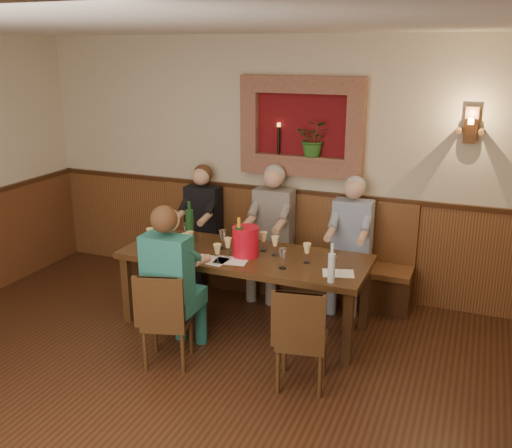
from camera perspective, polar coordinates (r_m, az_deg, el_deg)
The scene contains 33 objects.
ground_plane at distance 4.43m, azimuth -11.06°, elevation -19.95°, with size 6.00×6.00×0.00m, color black.
room_shell at distance 3.63m, azimuth -12.76°, elevation 4.59°, with size 6.04×6.04×2.82m.
wainscoting at distance 4.11m, azimuth -11.54°, elevation -13.40°, with size 6.02×6.02×1.15m.
wall_niche at distance 6.18m, azimuth 4.88°, elevation 9.24°, with size 1.36×0.30×1.06m.
wall_sconce at distance 5.89m, azimuth 20.69°, elevation 9.15°, with size 0.25×0.20×0.35m.
dining_table at distance 5.55m, azimuth -1.15°, elevation -3.73°, with size 2.40×0.90×0.75m.
bench at distance 6.49m, azimuth 2.12°, elevation -3.84°, with size 3.00×0.45×1.11m.
chair_near_left at distance 5.11m, azimuth -8.82°, elevation -11.06°, with size 0.47×0.47×0.87m.
chair_near_right at distance 4.76m, azimuth 4.58°, elevation -13.10°, with size 0.45×0.45×0.89m.
person_bench_left at distance 6.66m, azimuth -5.56°, elevation -1.11°, with size 0.40×0.50×1.39m.
person_bench_mid at distance 6.32m, azimuth 1.47°, elevation -1.79°, with size 0.43×0.53×1.45m.
person_bench_right at distance 6.09m, azimuth 9.32°, elevation -2.98°, with size 0.41×0.50×1.40m.
person_chair_front at distance 5.08m, azimuth -8.22°, elevation -7.00°, with size 0.42×0.51×1.42m.
spittoon_bucket at distance 5.42m, azimuth -1.06°, elevation -1.76°, with size 0.25×0.25×0.29m, color red.
wine_bottle_green_a at distance 5.36m, azimuth -1.71°, elevation -1.77°, with size 0.07×0.07×0.40m.
wine_bottle_green_b at distance 5.84m, azimuth -6.64°, elevation -0.11°, with size 0.08×0.08×0.43m.
water_bottle at distance 4.87m, azimuth 7.57°, elevation -4.27°, with size 0.08×0.08×0.34m.
tasting_sheet_a at distance 5.74m, azimuth -8.60°, elevation -2.38°, with size 0.32×0.23×0.00m, color white.
tasting_sheet_b at distance 5.35m, azimuth -2.51°, elevation -3.68°, with size 0.30×0.22×0.00m, color white.
tasting_sheet_c at distance 5.10m, azimuth 8.22°, elevation -4.90°, with size 0.27×0.20×0.00m, color white.
tasting_sheet_d at distance 5.37m, azimuth -4.62°, elevation -3.62°, with size 0.32×0.23×0.00m, color white.
wine_glass_0 at distance 5.79m, azimuth -10.52°, elevation -1.33°, with size 0.08×0.08×0.19m, color #FFEA98, non-canonical shape.
wine_glass_1 at distance 5.89m, azimuth -6.97°, elevation -0.84°, with size 0.08×0.08×0.19m, color white, non-canonical shape.
wine_glass_2 at distance 5.57m, azimuth -7.02°, elevation -1.89°, with size 0.08×0.08×0.19m, color #FFEA98, non-canonical shape.
wine_glass_3 at distance 5.64m, azimuth -3.36°, elevation -1.54°, with size 0.08×0.08×0.19m, color white, non-canonical shape.
wine_glass_4 at distance 5.41m, azimuth -2.83°, elevation -2.38°, with size 0.08×0.08×0.19m, color #FFEA98, non-canonical shape.
wine_glass_5 at distance 5.57m, azimuth 0.75°, elevation -1.75°, with size 0.08×0.08×0.19m, color #FFEA98, non-canonical shape.
wine_glass_6 at distance 5.13m, azimuth 2.68°, elevation -3.46°, with size 0.08×0.08×0.19m, color white, non-canonical shape.
wine_glass_7 at distance 5.28m, azimuth 5.11°, elevation -2.92°, with size 0.08×0.08×0.19m, color #FFEA98, non-canonical shape.
wine_glass_8 at distance 5.04m, azimuth 7.64°, elevation -4.00°, with size 0.08×0.08×0.19m, color white, non-canonical shape.
wine_glass_9 at distance 5.25m, azimuth -3.88°, elevation -3.01°, with size 0.08×0.08×0.19m, color #FFEA98, non-canonical shape.
wine_glass_10 at distance 5.63m, azimuth -6.59°, elevation -1.69°, with size 0.08×0.08×0.19m, color #FFEA98, non-canonical shape.
wine_glass_11 at distance 5.45m, azimuth 1.92°, elevation -2.20°, with size 0.08×0.08×0.19m, color #FFEA98, non-canonical shape.
Camera 1 is at (2.03, -2.92, 2.65)m, focal length 40.00 mm.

